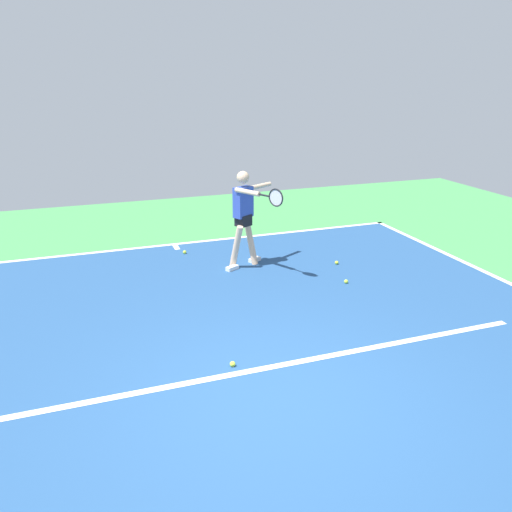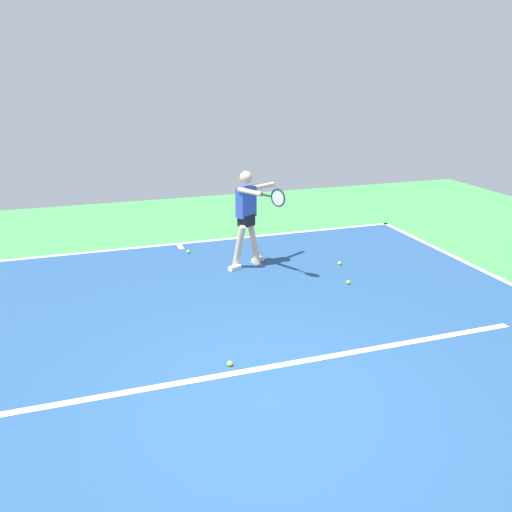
% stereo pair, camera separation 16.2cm
% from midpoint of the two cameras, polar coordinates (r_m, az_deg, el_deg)
% --- Properties ---
extents(ground_plane, '(19.44, 19.44, 0.00)m').
position_cam_midpoint_polar(ground_plane, '(5.61, 1.48, -15.77)').
color(ground_plane, '#428E4C').
extents(court_surface, '(9.71, 11.34, 0.00)m').
position_cam_midpoint_polar(court_surface, '(5.61, 1.48, -15.75)').
color(court_surface, navy).
rests_on(court_surface, ground_plane).
extents(court_line_baseline_near, '(9.71, 0.10, 0.01)m').
position_cam_midpoint_polar(court_line_baseline_near, '(10.54, -9.49, 1.30)').
color(court_line_baseline_near, white).
rests_on(court_line_baseline_near, ground_plane).
extents(court_line_service, '(7.29, 0.10, 0.01)m').
position_cam_midpoint_polar(court_line_service, '(6.11, -0.69, -12.51)').
color(court_line_service, white).
rests_on(court_line_service, ground_plane).
extents(court_line_centre_mark, '(0.10, 0.30, 0.01)m').
position_cam_midpoint_polar(court_line_centre_mark, '(10.36, -9.29, 0.98)').
color(court_line_centre_mark, white).
rests_on(court_line_centre_mark, ground_plane).
extents(tennis_player, '(1.02, 1.35, 1.72)m').
position_cam_midpoint_polar(tennis_player, '(8.93, -1.75, 4.79)').
color(tennis_player, beige).
rests_on(tennis_player, ground_plane).
extents(tennis_ball_near_service_line, '(0.07, 0.07, 0.07)m').
position_cam_midpoint_polar(tennis_ball_near_service_line, '(9.39, 8.45, -0.73)').
color(tennis_ball_near_service_line, '#CCE033').
rests_on(tennis_ball_near_service_line, ground_plane).
extents(tennis_ball_far_corner, '(0.07, 0.07, 0.07)m').
position_cam_midpoint_polar(tennis_ball_far_corner, '(9.95, -8.39, 0.43)').
color(tennis_ball_far_corner, '#C6E53D').
rests_on(tennis_ball_far_corner, ground_plane).
extents(tennis_ball_near_player, '(0.07, 0.07, 0.07)m').
position_cam_midpoint_polar(tennis_ball_near_player, '(8.57, 9.43, -2.80)').
color(tennis_ball_near_player, '#C6E53D').
rests_on(tennis_ball_near_player, ground_plane).
extents(tennis_ball_by_baseline, '(0.07, 0.07, 0.07)m').
position_cam_midpoint_polar(tennis_ball_by_baseline, '(6.17, -3.39, -11.87)').
color(tennis_ball_by_baseline, '#C6E53D').
rests_on(tennis_ball_by_baseline, ground_plane).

